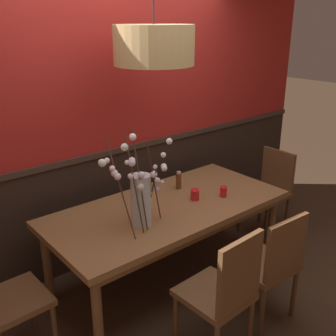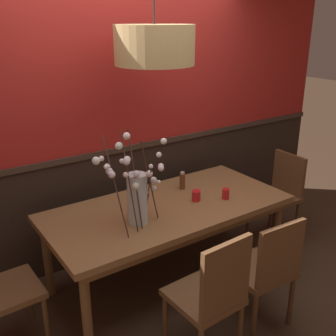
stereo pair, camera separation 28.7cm
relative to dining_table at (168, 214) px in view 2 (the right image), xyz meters
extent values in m
plane|color=#422D1E|center=(0.00, 0.00, -0.65)|extent=(24.00, 24.00, 0.00)
cube|color=#2D2119|center=(0.00, 0.73, -0.13)|extent=(5.04, 0.12, 1.04)
cube|color=#3E2E24|center=(0.00, 0.72, 0.41)|extent=(5.04, 0.14, 0.05)
cube|color=#B2231E|center=(0.00, 0.73, 1.25)|extent=(5.04, 0.12, 1.71)
cube|color=olive|center=(0.00, 0.00, 0.05)|extent=(2.05, 0.96, 0.05)
cube|color=brown|center=(0.00, 0.00, -0.01)|extent=(1.94, 0.86, 0.08)
cylinder|color=brown|center=(-0.94, -0.39, -0.31)|extent=(0.07, 0.07, 0.68)
cylinder|color=brown|center=(0.94, -0.39, -0.31)|extent=(0.07, 0.07, 0.68)
cylinder|color=brown|center=(-0.94, 0.39, -0.31)|extent=(0.07, 0.07, 0.68)
cylinder|color=brown|center=(0.94, 0.39, -0.31)|extent=(0.07, 0.07, 0.68)
cube|color=brown|center=(-0.28, -0.82, -0.20)|extent=(0.43, 0.45, 0.04)
cube|color=brown|center=(-0.27, -1.01, 0.07)|extent=(0.39, 0.05, 0.49)
cylinder|color=brown|center=(-0.46, -0.63, -0.43)|extent=(0.04, 0.04, 0.43)
cylinder|color=brown|center=(-0.11, -0.62, -0.43)|extent=(0.04, 0.04, 0.43)
cylinder|color=brown|center=(-0.09, -1.00, -0.43)|extent=(0.04, 0.04, 0.43)
cube|color=brown|center=(0.27, -0.79, -0.21)|extent=(0.45, 0.45, 0.04)
cube|color=brown|center=(0.26, -0.99, 0.03)|extent=(0.41, 0.06, 0.44)
cylinder|color=brown|center=(0.10, -0.60, -0.44)|extent=(0.04, 0.04, 0.42)
cylinder|color=brown|center=(0.47, -0.62, -0.44)|extent=(0.04, 0.04, 0.42)
cylinder|color=brown|center=(0.08, -0.97, -0.44)|extent=(0.04, 0.04, 0.42)
cylinder|color=brown|center=(0.45, -0.99, -0.44)|extent=(0.04, 0.04, 0.42)
cube|color=brown|center=(-1.34, -0.01, -0.19)|extent=(0.43, 0.44, 0.04)
cylinder|color=brown|center=(-1.17, 0.18, -0.43)|extent=(0.04, 0.04, 0.43)
cylinder|color=brown|center=(-1.16, -0.19, -0.43)|extent=(0.04, 0.04, 0.43)
cube|color=brown|center=(1.32, -0.02, -0.19)|extent=(0.42, 0.43, 0.04)
cube|color=brown|center=(1.50, -0.02, 0.04)|extent=(0.05, 0.40, 0.42)
cylinder|color=brown|center=(1.14, -0.19, -0.43)|extent=(0.04, 0.04, 0.44)
cylinder|color=brown|center=(1.16, 0.17, -0.43)|extent=(0.04, 0.04, 0.44)
cylinder|color=brown|center=(1.49, -0.20, -0.43)|extent=(0.04, 0.04, 0.44)
cylinder|color=brown|center=(1.50, 0.16, -0.43)|extent=(0.04, 0.04, 0.44)
cylinder|color=silver|center=(-0.36, -0.11, 0.28)|extent=(0.15, 0.15, 0.40)
cylinder|color=silver|center=(-0.36, -0.11, 0.13)|extent=(0.14, 0.14, 0.09)
cylinder|color=#472D23|center=(-0.27, -0.13, 0.32)|extent=(0.11, 0.25, 0.48)
sphere|color=white|center=(-0.17, -0.16, 0.52)|extent=(0.04, 0.04, 0.04)
sphere|color=white|center=(-0.21, -0.18, 0.40)|extent=(0.03, 0.03, 0.03)
sphere|color=white|center=(-0.19, -0.18, 0.51)|extent=(0.05, 0.05, 0.05)
sphere|color=white|center=(-0.24, -0.15, 0.35)|extent=(0.05, 0.05, 0.05)
sphere|color=white|center=(-0.29, -0.13, 0.32)|extent=(0.05, 0.05, 0.05)
sphere|color=white|center=(-0.24, -0.16, 0.42)|extent=(0.05, 0.05, 0.05)
cylinder|color=#472D23|center=(-0.30, -0.20, 0.43)|extent=(0.22, 0.12, 0.69)
sphere|color=white|center=(-0.28, -0.19, 0.55)|extent=(0.03, 0.03, 0.03)
sphere|color=white|center=(-0.24, -0.24, 0.64)|extent=(0.04, 0.04, 0.04)
sphere|color=white|center=(-0.31, -0.21, 0.50)|extent=(0.05, 0.05, 0.05)
sphere|color=white|center=(-0.26, -0.32, 0.76)|extent=(0.04, 0.04, 0.04)
cylinder|color=#472D23|center=(-0.40, -0.16, 0.46)|extent=(0.03, 0.14, 0.76)
sphere|color=white|center=(-0.45, -0.14, 0.62)|extent=(0.05, 0.05, 0.05)
sphere|color=white|center=(-0.40, -0.18, 0.51)|extent=(0.05, 0.05, 0.05)
sphere|color=white|center=(-0.48, -0.21, 0.81)|extent=(0.05, 0.05, 0.05)
cylinder|color=#472D23|center=(-0.45, -0.16, 0.45)|extent=(0.03, 0.18, 0.74)
sphere|color=white|center=(-0.46, -0.14, 0.50)|extent=(0.04, 0.04, 0.04)
sphere|color=white|center=(-0.52, -0.16, 0.74)|extent=(0.05, 0.05, 0.05)
sphere|color=white|center=(-0.40, -0.18, 0.42)|extent=(0.05, 0.05, 0.05)
sphere|color=white|center=(-0.47, -0.18, 0.62)|extent=(0.05, 0.05, 0.05)
sphere|color=white|center=(-0.49, -0.15, 0.62)|extent=(0.04, 0.04, 0.04)
cylinder|color=#472D23|center=(-0.54, -0.12, 0.43)|extent=(0.02, 0.33, 0.69)
sphere|color=white|center=(-0.59, -0.10, 0.58)|extent=(0.04, 0.04, 0.04)
sphere|color=white|center=(-0.57, -0.14, 0.53)|extent=(0.05, 0.05, 0.05)
sphere|color=white|center=(-0.57, -0.11, 0.55)|extent=(0.05, 0.05, 0.05)
sphere|color=white|center=(-0.68, -0.13, 0.65)|extent=(0.06, 0.06, 0.06)
sphere|color=white|center=(-0.63, -0.11, 0.65)|extent=(0.04, 0.04, 0.04)
sphere|color=white|center=(-0.62, -0.16, 0.60)|extent=(0.03, 0.03, 0.03)
cylinder|color=red|center=(0.49, -0.17, 0.13)|extent=(0.06, 0.06, 0.09)
torus|color=red|center=(0.49, -0.17, 0.17)|extent=(0.07, 0.07, 0.01)
cylinder|color=silver|center=(0.49, -0.17, 0.11)|extent=(0.04, 0.04, 0.05)
cylinder|color=red|center=(0.25, -0.06, 0.13)|extent=(0.08, 0.08, 0.09)
torus|color=red|center=(0.25, -0.06, 0.17)|extent=(0.08, 0.08, 0.01)
cylinder|color=silver|center=(0.25, -0.06, 0.11)|extent=(0.05, 0.05, 0.05)
cylinder|color=brown|center=(0.30, 0.21, 0.15)|extent=(0.05, 0.05, 0.15)
cylinder|color=beige|center=(0.30, 0.21, 0.24)|extent=(0.04, 0.04, 0.02)
cylinder|color=tan|center=(-0.06, 0.09, 1.37)|extent=(0.60, 0.60, 0.29)
sphere|color=#F9EAB7|center=(-0.06, 0.09, 1.32)|extent=(0.14, 0.14, 0.14)
camera|label=1|loc=(-1.96, -2.35, 1.56)|focal=43.16mm
camera|label=2|loc=(-1.73, -2.52, 1.56)|focal=43.16mm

